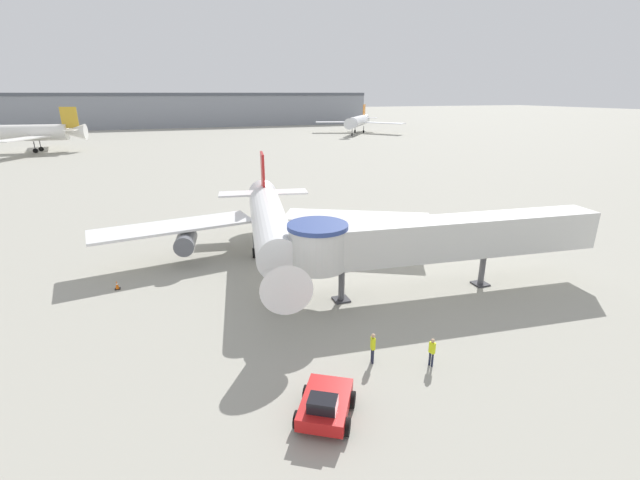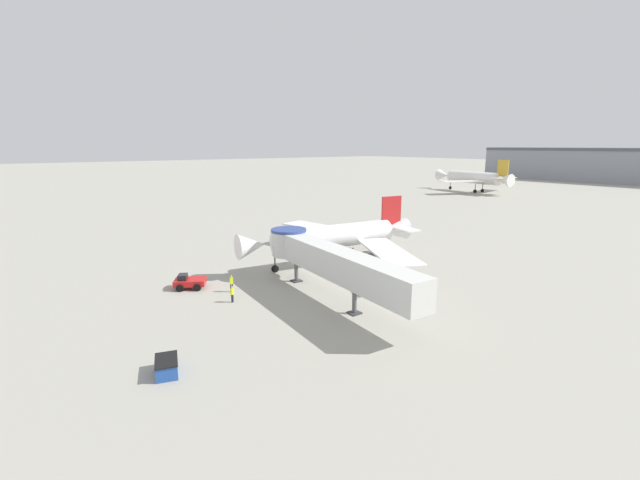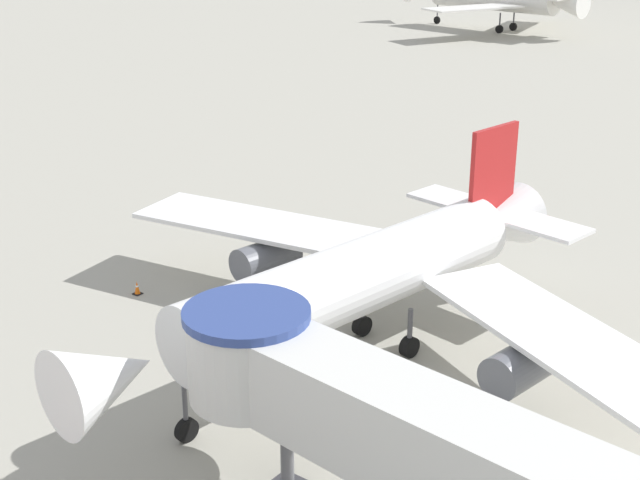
# 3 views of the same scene
# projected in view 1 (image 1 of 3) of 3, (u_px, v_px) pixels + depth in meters

# --- Properties ---
(ground_plane) EXTENTS (800.00, 800.00, 0.00)m
(ground_plane) POSITION_uv_depth(u_px,v_px,m) (285.00, 280.00, 33.93)
(ground_plane) COLOR #9E9B8E
(main_airplane) EXTENTS (29.89, 24.67, 8.38)m
(main_airplane) POSITION_uv_depth(u_px,v_px,m) (270.00, 223.00, 36.30)
(main_airplane) COLOR white
(main_airplane) RESTS_ON ground_plane
(jet_bridge) EXTENTS (23.65, 5.53, 5.83)m
(jet_bridge) POSITION_uv_depth(u_px,v_px,m) (429.00, 239.00, 30.71)
(jet_bridge) COLOR silver
(jet_bridge) RESTS_ON ground_plane
(pushback_tug_red) EXTENTS (3.47, 3.87, 1.59)m
(pushback_tug_red) POSITION_uv_depth(u_px,v_px,m) (325.00, 405.00, 19.30)
(pushback_tug_red) COLOR red
(pushback_tug_red) RESTS_ON ground_plane
(traffic_cone_port_wing) EXTENTS (0.40, 0.40, 0.67)m
(traffic_cone_port_wing) POSITION_uv_depth(u_px,v_px,m) (117.00, 285.00, 32.22)
(traffic_cone_port_wing) COLOR black
(traffic_cone_port_wing) RESTS_ON ground_plane
(traffic_cone_starboard_wing) EXTENTS (0.41, 0.41, 0.68)m
(traffic_cone_starboard_wing) POSITION_uv_depth(u_px,v_px,m) (399.00, 249.00, 39.77)
(traffic_cone_starboard_wing) COLOR black
(traffic_cone_starboard_wing) RESTS_ON ground_plane
(ground_crew_marshaller) EXTENTS (0.28, 0.36, 1.67)m
(ground_crew_marshaller) POSITION_uv_depth(u_px,v_px,m) (432.00, 350.00, 22.96)
(ground_crew_marshaller) COLOR #1E2338
(ground_crew_marshaller) RESTS_ON ground_plane
(ground_crew_wing_walker) EXTENTS (0.26, 0.38, 1.81)m
(ground_crew_wing_walker) POSITION_uv_depth(u_px,v_px,m) (373.00, 346.00, 23.20)
(ground_crew_wing_walker) COLOR #1E2338
(ground_crew_wing_walker) RESTS_ON ground_plane
(background_jet_orange_tail) EXTENTS (28.80, 27.36, 9.91)m
(background_jet_orange_tail) POSITION_uv_depth(u_px,v_px,m) (359.00, 121.00, 154.44)
(background_jet_orange_tail) COLOR silver
(background_jet_orange_tail) RESTS_ON ground_plane
(background_jet_gold_tail) EXTENTS (29.95, 31.53, 10.80)m
(background_jet_gold_tail) POSITION_uv_depth(u_px,v_px,m) (26.00, 133.00, 104.95)
(background_jet_gold_tail) COLOR white
(background_jet_gold_tail) RESTS_ON ground_plane
(terminal_building) EXTENTS (161.41, 23.57, 14.07)m
(terminal_building) POSITION_uv_depth(u_px,v_px,m) (186.00, 110.00, 188.27)
(terminal_building) COLOR gray
(terminal_building) RESTS_ON ground_plane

